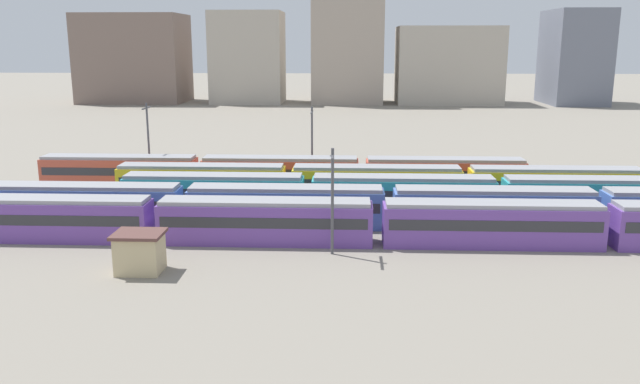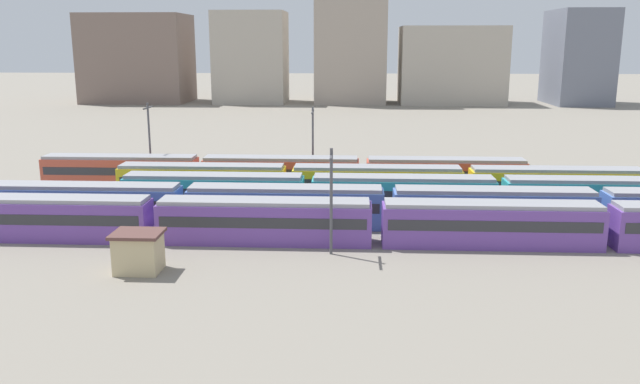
% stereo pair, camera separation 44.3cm
% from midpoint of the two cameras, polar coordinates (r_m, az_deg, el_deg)
% --- Properties ---
extents(ground_plane, '(600.00, 600.00, 0.00)m').
position_cam_midpoint_polar(ground_plane, '(66.72, -10.81, -1.60)').
color(ground_plane, gray).
extents(train_track_0, '(93.60, 3.06, 3.75)m').
position_cam_midpoint_polar(train_track_0, '(55.65, 14.64, -2.70)').
color(train_track_0, '#6B429E').
rests_on(train_track_0, ground_plane).
extents(train_track_1, '(112.50, 3.06, 3.75)m').
position_cam_midpoint_polar(train_track_1, '(63.50, 23.14, -1.41)').
color(train_track_1, '#4C70BC').
rests_on(train_track_1, ground_plane).
extents(train_track_2, '(55.80, 3.06, 3.75)m').
position_cam_midpoint_polar(train_track_2, '(64.68, 7.11, -0.19)').
color(train_track_2, teal).
rests_on(train_track_2, ground_plane).
extents(train_track_3, '(74.70, 3.06, 3.75)m').
position_cam_midpoint_polar(train_track_3, '(70.62, 12.49, 0.72)').
color(train_track_3, yellow).
rests_on(train_track_3, ground_plane).
extents(train_track_4, '(55.80, 3.06, 3.75)m').
position_cam_midpoint_polar(train_track_4, '(75.08, -3.68, 1.72)').
color(train_track_4, '#BC4C38').
rests_on(train_track_4, ground_plane).
extents(catenary_pole_0, '(0.24, 3.20, 8.60)m').
position_cam_midpoint_polar(catenary_pole_0, '(50.95, 0.85, -0.32)').
color(catenary_pole_0, '#4C4C51').
rests_on(catenary_pole_0, ground_plane).
extents(catenary_pole_1, '(0.24, 3.20, 9.18)m').
position_cam_midpoint_polar(catenary_pole_1, '(77.47, -0.87, 4.52)').
color(catenary_pole_1, '#4C4C51').
rests_on(catenary_pole_1, ground_plane).
extents(catenary_pole_3, '(0.24, 3.20, 9.62)m').
position_cam_midpoint_polar(catenary_pole_3, '(80.52, -15.03, 4.56)').
color(catenary_pole_3, '#4C4C51').
rests_on(catenary_pole_3, ground_plane).
extents(signal_hut, '(3.60, 3.00, 3.04)m').
position_cam_midpoint_polar(signal_hut, '(49.69, -15.84, -5.09)').
color(signal_hut, '#C6B284').
rests_on(signal_hut, ground_plane).
extents(distant_building_0, '(28.52, 19.88, 24.38)m').
position_cam_midpoint_polar(distant_building_0, '(193.90, -16.11, 11.22)').
color(distant_building_0, '#7A665B').
rests_on(distant_building_0, ground_plane).
extents(distant_building_1, '(19.53, 17.21, 25.02)m').
position_cam_midpoint_polar(distant_building_1, '(186.23, -6.42, 11.69)').
color(distant_building_1, '#B2A899').
rests_on(distant_building_1, ground_plane).
extents(distant_building_2, '(19.46, 16.55, 40.42)m').
position_cam_midpoint_polar(distant_building_2, '(184.01, 2.38, 14.14)').
color(distant_building_2, '#A89989').
rests_on(distant_building_2, ground_plane).
extents(distant_building_3, '(28.20, 18.46, 20.92)m').
position_cam_midpoint_polar(distant_building_3, '(186.04, 11.12, 10.90)').
color(distant_building_3, '#B2A899').
rests_on(distant_building_3, ground_plane).
extents(distant_building_4, '(14.30, 21.30, 25.29)m').
position_cam_midpoint_polar(distant_building_4, '(193.96, 21.41, 10.98)').
color(distant_building_4, slate).
rests_on(distant_building_4, ground_plane).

